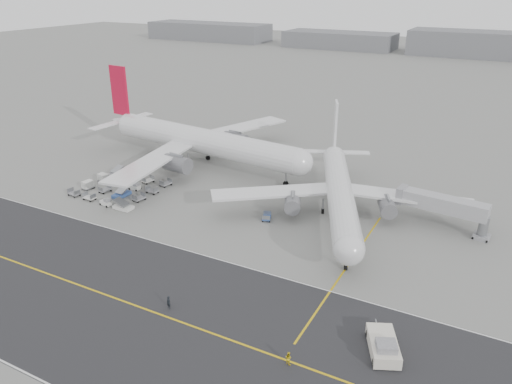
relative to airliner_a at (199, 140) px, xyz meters
The scene contains 11 objects.
ground 38.01m from the airliner_a, 63.84° to the right, with size 700.00×700.00×0.00m, color gray.
taxiway 56.30m from the airliner_a, 67.34° to the right, with size 220.00×59.00×0.03m.
horizon_buildings 231.14m from the airliner_a, 78.38° to the left, with size 520.00×28.00×28.00m, color slate, non-canonical shape.
airliner_a is the anchor object (origin of this frame).
airliner_b 40.54m from the airliner_a, 15.88° to the right, with size 45.69×46.69×16.99m.
pushback_tug 72.44m from the airliner_a, 38.51° to the right, with size 5.67×8.70×2.52m.
jet_bridge 57.67m from the airliner_a, ahead, with size 16.86×4.87×6.30m.
gse_cluster 23.22m from the airliner_a, 104.48° to the right, with size 21.47×20.70×1.92m, color #98989D, non-canonical shape.
stray_dolly 34.74m from the airliner_a, 34.92° to the right, with size 1.45×2.36×1.45m, color silver, non-canonical shape.
ground_crew_a 57.75m from the airliner_a, 60.35° to the right, with size 0.69×0.45×1.90m, color black.
ground_crew_b 70.54m from the airliner_a, 47.76° to the right, with size 0.82×0.64×1.68m, color yellow.
Camera 1 is at (48.79, -60.50, 41.45)m, focal length 35.00 mm.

